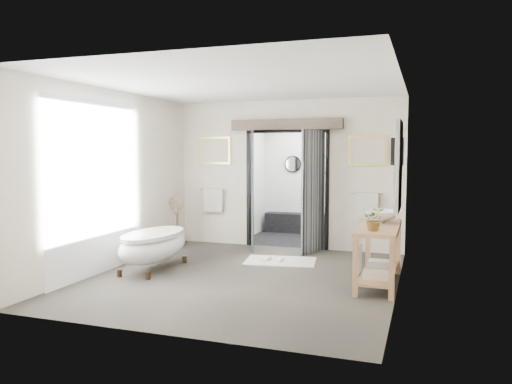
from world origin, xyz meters
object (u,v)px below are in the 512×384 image
Objects in this scene: vanity at (377,250)px; rug at (280,261)px; clawfoot_tub at (154,245)px; basin at (381,217)px.

vanity is 1.33× the size of rug.
basin is at bearing 8.73° from clawfoot_tub.
clawfoot_tub is 3.59m from basin.
vanity reaches higher than clawfoot_tub.
rug is (1.77, 1.22, -0.39)m from clawfoot_tub.
rug is 2.09m from basin.
basin is at bearing 87.04° from vanity.
basin is (1.73, -0.68, 0.93)m from rug.
basin reaches higher than rug.
basin is at bearing -21.54° from rug.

